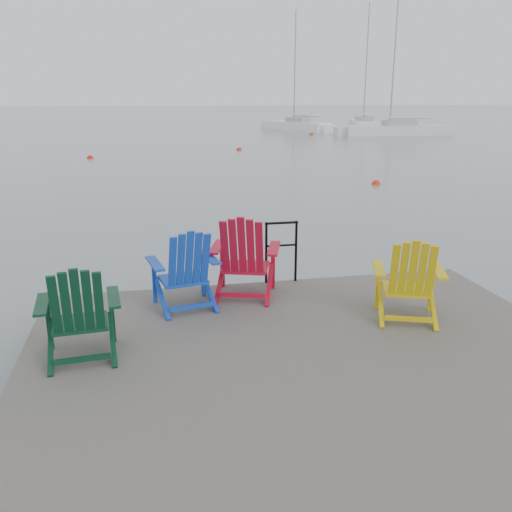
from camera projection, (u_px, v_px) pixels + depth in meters
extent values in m
plane|color=slate|center=(314.00, 403.00, 5.69)|extent=(400.00, 400.00, 0.00)
cube|color=#2C2927|center=(315.00, 369.00, 5.58)|extent=(6.00, 5.00, 0.20)
cylinder|color=black|center=(73.00, 358.00, 7.32)|extent=(0.26, 0.26, 1.20)
cylinder|color=black|center=(268.00, 341.00, 7.84)|extent=(0.26, 0.26, 1.20)
cylinder|color=black|center=(438.00, 325.00, 8.36)|extent=(0.26, 0.26, 1.20)
cylinder|color=black|center=(266.00, 253.00, 7.73)|extent=(0.04, 0.04, 0.90)
cylinder|color=black|center=(296.00, 251.00, 7.82)|extent=(0.04, 0.04, 0.90)
cylinder|color=black|center=(282.00, 223.00, 7.65)|extent=(0.48, 0.04, 0.04)
cylinder|color=black|center=(281.00, 245.00, 7.75)|extent=(0.44, 0.03, 0.03)
cube|color=#08301C|center=(81.00, 323.00, 5.62)|extent=(0.59, 0.54, 0.04)
cube|color=#08301C|center=(49.00, 323.00, 5.73)|extent=(0.06, 0.06, 0.58)
cube|color=#08301C|center=(112.00, 316.00, 5.91)|extent=(0.06, 0.06, 0.58)
cube|color=#08301C|center=(42.00, 304.00, 5.43)|extent=(0.18, 0.64, 0.03)
cube|color=#08301C|center=(113.00, 297.00, 5.63)|extent=(0.18, 0.64, 0.03)
cube|color=#08301C|center=(77.00, 304.00, 5.22)|extent=(0.53, 0.31, 0.71)
cube|color=#113DB5|center=(183.00, 279.00, 6.95)|extent=(0.64, 0.59, 0.04)
cube|color=#113DB5|center=(154.00, 281.00, 7.03)|extent=(0.06, 0.06, 0.59)
cube|color=#113DB5|center=(203.00, 275.00, 7.26)|extent=(0.06, 0.06, 0.59)
cube|color=#113DB5|center=(155.00, 263.00, 6.73)|extent=(0.24, 0.65, 0.03)
cube|color=#113DB5|center=(210.00, 257.00, 6.99)|extent=(0.24, 0.65, 0.03)
cube|color=#113DB5|center=(189.00, 261.00, 6.55)|extent=(0.56, 0.36, 0.72)
cube|color=#AB0C23|center=(246.00, 267.00, 7.36)|extent=(0.73, 0.69, 0.04)
cube|color=#AB0C23|center=(223.00, 265.00, 7.62)|extent=(0.07, 0.07, 0.63)
cube|color=#AB0C23|center=(273.00, 267.00, 7.55)|extent=(0.07, 0.07, 0.63)
cube|color=#AB0C23|center=(217.00, 247.00, 7.29)|extent=(0.34, 0.70, 0.03)
cube|color=#AB0C23|center=(274.00, 248.00, 7.22)|extent=(0.34, 0.70, 0.03)
cube|color=#AB0C23|center=(242.00, 248.00, 6.90)|extent=(0.62, 0.44, 0.78)
cube|color=gold|center=(407.00, 289.00, 6.60)|extent=(0.69, 0.65, 0.04)
cube|color=gold|center=(378.00, 286.00, 6.85)|extent=(0.07, 0.07, 0.58)
cube|color=gold|center=(431.00, 289.00, 6.76)|extent=(0.07, 0.07, 0.58)
cube|color=gold|center=(379.00, 268.00, 6.56)|extent=(0.33, 0.64, 0.03)
cube|color=gold|center=(439.00, 271.00, 6.46)|extent=(0.33, 0.64, 0.03)
cube|color=gold|center=(413.00, 271.00, 6.18)|extent=(0.57, 0.42, 0.71)
cube|color=white|center=(296.00, 128.00, 51.33)|extent=(5.29, 7.94, 1.10)
cube|color=#9E9EA3|center=(299.00, 120.00, 50.83)|extent=(2.32, 2.74, 0.55)
cylinder|color=gray|center=(295.00, 67.00, 50.08)|extent=(0.12, 0.12, 9.81)
cube|color=white|center=(363.00, 126.00, 54.35)|extent=(4.66, 9.01, 1.10)
cube|color=#9E9EA3|center=(364.00, 119.00, 53.74)|extent=(2.27, 2.96, 0.55)
cylinder|color=gray|center=(366.00, 63.00, 53.07)|extent=(0.12, 0.12, 10.91)
cube|color=silver|center=(394.00, 132.00, 45.09)|extent=(8.72, 2.70, 1.10)
cube|color=#9E9EA3|center=(400.00, 124.00, 44.96)|extent=(2.66, 1.70, 0.55)
cylinder|color=gray|center=(394.00, 57.00, 43.35)|extent=(0.12, 0.12, 10.76)
sphere|color=red|center=(376.00, 184.00, 19.89)|extent=(0.34, 0.34, 0.34)
sphere|color=red|center=(90.00, 158.00, 28.28)|extent=(0.33, 0.33, 0.33)
sphere|color=red|center=(239.00, 150.00, 32.65)|extent=(0.32, 0.32, 0.32)
sphere|color=#BC320B|center=(312.00, 135.00, 45.66)|extent=(0.39, 0.39, 0.39)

